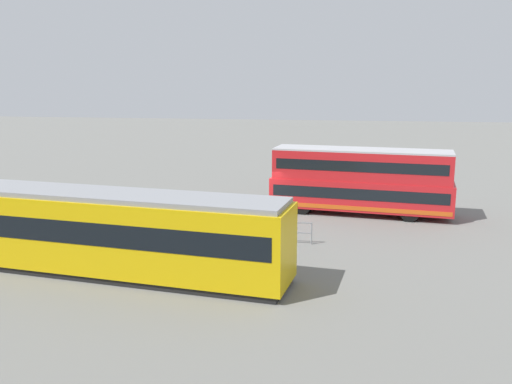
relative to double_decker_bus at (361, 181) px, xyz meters
The scene contains 7 objects.
ground_plane 6.27m from the double_decker_bus, 11.69° to the left, with size 160.00×160.00×0.00m, color slate.
double_decker_bus is the anchor object (origin of this frame).
tram_yellow 16.03m from the double_decker_bus, 48.46° to the left, with size 16.03×4.52×3.38m.
pedestrian_near_railing 11.53m from the double_decker_bus, 29.09° to the left, with size 0.37×0.37×1.71m.
pedestrian_crossing 11.95m from the double_decker_bus, 58.70° to the left, with size 0.35×0.36×1.66m.
pedestrian_railing 9.34m from the double_decker_bus, 47.02° to the left, with size 7.93×0.25×1.08m.
info_sign 12.05m from the double_decker_bus, 32.56° to the left, with size 1.26×0.24×2.26m.
Camera 1 is at (-5.07, 30.69, 7.71)m, focal length 38.09 mm.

